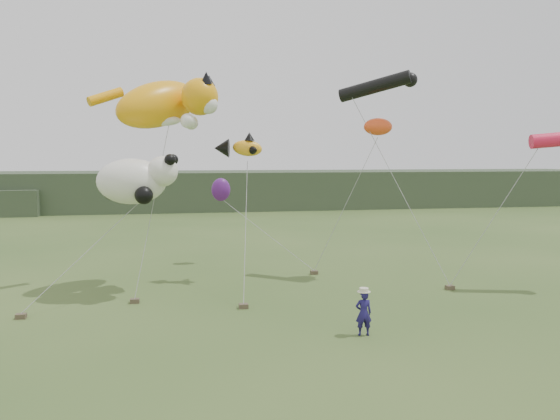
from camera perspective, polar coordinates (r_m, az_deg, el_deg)
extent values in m
plane|color=#385123|center=(17.44, 5.18, -13.12)|extent=(120.00, 120.00, 0.00)
cube|color=#2D3D28|center=(61.16, -6.34, 2.15)|extent=(90.00, 12.00, 4.00)
imported|color=#1D1654|center=(17.56, 8.72, -10.60)|extent=(0.54, 0.38, 1.42)
cube|color=brown|center=(21.90, -14.94, -9.16)|extent=(0.34, 0.27, 0.17)
cube|color=brown|center=(20.52, -3.83, -9.98)|extent=(0.34, 0.27, 0.17)
cube|color=brown|center=(24.35, 17.32, -7.74)|extent=(0.34, 0.27, 0.17)
cube|color=brown|center=(21.22, -25.44, -9.99)|extent=(0.34, 0.27, 0.17)
cube|color=brown|center=(26.26, 3.59, -6.53)|extent=(0.34, 0.27, 0.17)
ellipsoid|color=#F6A10D|center=(24.15, -12.61, 10.73)|extent=(4.67, 4.26, 2.90)
sphere|color=#F6A10D|center=(23.33, -8.39, 11.63)|extent=(1.54, 1.54, 1.54)
cone|color=black|center=(23.01, -7.72, 13.55)|extent=(0.48, 0.59, 0.58)
cone|color=black|center=(23.87, -7.40, 13.27)|extent=(0.48, 0.55, 0.55)
sphere|color=white|center=(23.06, -7.49, 10.86)|extent=(0.77, 0.77, 0.77)
ellipsoid|color=white|center=(23.84, -12.18, 9.16)|extent=(1.51, 0.75, 0.47)
sphere|color=white|center=(22.71, -9.62, 9.17)|extent=(0.60, 0.60, 0.60)
sphere|color=white|center=(23.92, -9.25, 8.99)|extent=(0.60, 0.60, 0.60)
cylinder|color=#F6A10D|center=(25.04, -17.77, 11.20)|extent=(1.60, 1.17, 0.93)
ellipsoid|color=#FFAD20|center=(24.43, -3.43, 6.47)|extent=(1.46, 0.82, 0.83)
cone|color=black|center=(24.59, -6.13, 6.44)|extent=(0.81, 0.96, 0.84)
cone|color=black|center=(24.45, -3.22, 7.68)|extent=(0.47, 0.47, 0.38)
cone|color=black|center=(24.00, -2.62, 6.27)|extent=(0.50, 0.52, 0.38)
cone|color=black|center=(24.93, -2.92, 6.24)|extent=(0.50, 0.52, 0.38)
cylinder|color=black|center=(26.01, 9.86, 12.60)|extent=(3.13, 2.40, 1.32)
sphere|color=black|center=(26.11, 13.44, 13.09)|extent=(0.66, 0.66, 0.66)
ellipsoid|color=white|center=(22.32, -15.24, 2.90)|extent=(2.71, 1.81, 1.81)
sphere|color=white|center=(21.94, -12.18, 3.98)|extent=(1.20, 1.20, 1.20)
sphere|color=black|center=(21.53, -11.43, 5.17)|extent=(0.44, 0.44, 0.44)
sphere|color=black|center=(22.38, -11.14, 5.19)|extent=(0.44, 0.44, 0.44)
sphere|color=black|center=(21.51, -14.04, 1.50)|extent=(0.70, 0.70, 0.70)
sphere|color=black|center=(22.72, -17.17, 1.88)|extent=(0.70, 0.70, 0.70)
ellipsoid|color=#FB4E1D|center=(25.77, 10.20, 8.56)|extent=(1.35, 0.79, 0.79)
ellipsoid|color=#551975|center=(28.74, -6.19, 2.13)|extent=(0.99, 0.66, 1.21)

